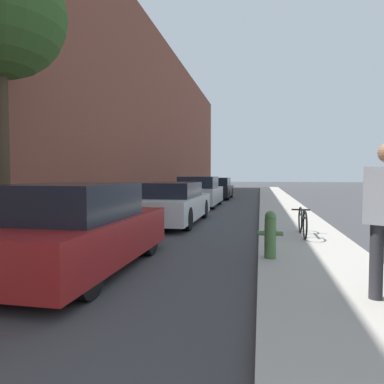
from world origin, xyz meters
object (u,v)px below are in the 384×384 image
object	(u,v)px
parked_car_red	(75,230)
parked_car_black	(218,189)
parked_car_white	(173,203)
parked_car_silver	(199,192)
fire_hydrant	(270,234)
bicycle	(303,222)

from	to	relation	value
parked_car_red	parked_car_black	distance (m)	17.23
parked_car_white	parked_car_silver	size ratio (longest dim) A/B	1.12
parked_car_white	fire_hydrant	bearing A→B (deg)	-58.25
parked_car_white	bicycle	world-z (taller)	parked_car_white
fire_hydrant	bicycle	world-z (taller)	fire_hydrant
parked_car_silver	bicycle	world-z (taller)	parked_car_silver
parked_car_white	fire_hydrant	world-z (taller)	parked_car_white
parked_car_black	fire_hydrant	world-z (taller)	parked_car_black
parked_car_red	parked_car_silver	world-z (taller)	parked_car_silver
parked_car_white	bicycle	bearing A→B (deg)	-32.37
fire_hydrant	bicycle	size ratio (longest dim) A/B	0.52
parked_car_silver	fire_hydrant	xyz separation A→B (m)	(3.10, -10.57, -0.15)
parked_car_white	parked_car_black	distance (m)	11.54
fire_hydrant	parked_car_black	bearing A→B (deg)	100.08
bicycle	parked_car_red	bearing A→B (deg)	-139.58
parked_car_white	parked_car_black	bearing A→B (deg)	89.86
bicycle	parked_car_white	bearing A→B (deg)	147.74
fire_hydrant	bicycle	xyz separation A→B (m)	(0.80, 2.36, -0.09)
parked_car_silver	parked_car_black	world-z (taller)	parked_car_silver
parked_car_silver	parked_car_black	xyz separation A→B (m)	(0.21, 5.69, -0.05)
parked_car_red	fire_hydrant	world-z (taller)	parked_car_red
parked_car_silver	fire_hydrant	size ratio (longest dim) A/B	5.07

